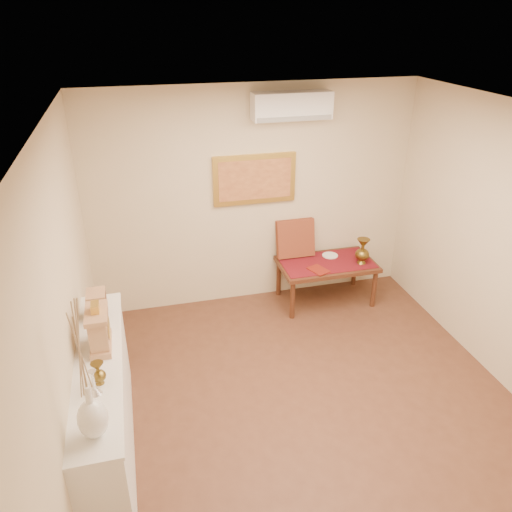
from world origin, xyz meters
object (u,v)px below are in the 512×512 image
object	(u,v)px
brass_urn_tall	(363,248)
wooden_chest	(97,304)
white_vase	(84,373)
mantel_clock	(99,329)
display_ledge	(106,408)
low_table	(326,267)

from	to	relation	value
brass_urn_tall	wooden_chest	xyz separation A→B (m)	(-3.08, -1.11, 0.34)
white_vase	mantel_clock	bearing A→B (deg)	88.84
brass_urn_tall	wooden_chest	distance (m)	3.30
brass_urn_tall	wooden_chest	size ratio (longest dim) A/B	1.64
display_ledge	brass_urn_tall	bearing A→B (deg)	29.57
wooden_chest	low_table	world-z (taller)	wooden_chest
white_vase	brass_urn_tall	xyz separation A→B (m)	(3.07, 2.53, -0.73)
brass_urn_tall	mantel_clock	bearing A→B (deg)	-152.59
brass_urn_tall	low_table	world-z (taller)	brass_urn_tall
display_ledge	mantel_clock	size ratio (longest dim) A/B	4.93
wooden_chest	display_ledge	bearing A→B (deg)	-90.04
white_vase	brass_urn_tall	world-z (taller)	white_vase
wooden_chest	brass_urn_tall	bearing A→B (deg)	19.85
mantel_clock	display_ledge	bearing A→B (deg)	-100.67
brass_urn_tall	mantel_clock	world-z (taller)	mantel_clock
white_vase	brass_urn_tall	distance (m)	4.05
white_vase	low_table	size ratio (longest dim) A/B	0.84
white_vase	low_table	distance (m)	3.90
white_vase	wooden_chest	bearing A→B (deg)	90.48
display_ledge	low_table	distance (m)	3.27
display_ledge	mantel_clock	world-z (taller)	mantel_clock
low_table	white_vase	bearing A→B (deg)	-135.00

